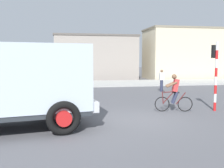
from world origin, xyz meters
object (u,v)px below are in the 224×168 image
truck_foreground (10,81)px  cyclist (174,93)px  traffic_light_pole (215,66)px  car_red_near (45,86)px  pedestrian_near_kerb (162,80)px

truck_foreground → cyclist: size_ratio=3.34×
cyclist → traffic_light_pole: 2.29m
cyclist → car_red_near: bearing=143.2°
truck_foreground → cyclist: (6.71, 1.82, -0.80)m
traffic_light_pole → pedestrian_near_kerb: 7.11m
truck_foreground → cyclist: 7.00m
traffic_light_pole → car_red_near: traffic_light_pole is taller
truck_foreground → cyclist: bearing=15.2°
traffic_light_pole → pedestrian_near_kerb: traffic_light_pole is taller
cyclist → car_red_near: (-6.08, 4.55, -0.05)m
cyclist → pedestrian_near_kerb: (2.05, 6.89, -0.02)m
pedestrian_near_kerb → car_red_near: bearing=-163.9°
truck_foreground → pedestrian_near_kerb: bearing=44.8°
pedestrian_near_kerb → cyclist: bearing=-106.6°
car_red_near → pedestrian_near_kerb: (8.14, 2.35, 0.03)m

